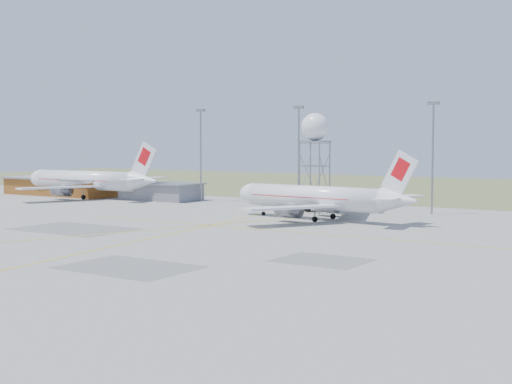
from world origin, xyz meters
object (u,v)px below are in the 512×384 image
Objects in this scene: airliner_main at (317,198)px; baggage_tug at (92,196)px; airliner_far at (88,181)px; radar_tower at (315,157)px; fire_truck at (302,202)px.

airliner_main is 14.43× the size of baggage_tug.
radar_tower is (61.91, -2.48, 6.29)m from airliner_far.
airliner_far is 62.28m from radar_tower.
airliner_main reaches higher than baggage_tug.
radar_tower is at bearing -23.87° from fire_truck.
fire_truck is 56.42m from baggage_tug.
airliner_far is 2.12× the size of radar_tower.
radar_tower is (-5.71, 9.60, 6.70)m from airliner_main.
baggage_tug is (-66.77, 12.62, -3.06)m from airliner_main.
fire_truck is (57.26, 0.88, -2.40)m from airliner_far.
airliner_far is (-67.62, 12.08, 0.42)m from airliner_main.
airliner_far reaches higher than airliner_main.
baggage_tug is (-61.06, 3.02, -9.77)m from radar_tower.
radar_tower reaches higher than airliner_main.
airliner_far reaches higher than fire_truck.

